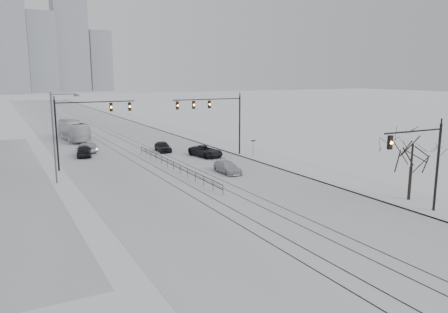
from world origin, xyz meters
TOP-DOWN VIEW (x-y plane):
  - ground at (0.00, 0.00)m, footprint 500.00×500.00m
  - road at (0.00, 60.00)m, footprint 22.00×260.00m
  - sidewalk_east at (13.50, 60.00)m, footprint 5.00×260.00m
  - curb at (11.05, 60.00)m, footprint 0.10×260.00m
  - tram_rails at (-0.00, 40.00)m, footprint 5.30×180.00m
  - skyline at (5.02, 273.63)m, footprint 96.00×48.00m
  - traffic_mast_near at (10.79, 6.00)m, footprint 6.10×0.37m
  - traffic_mast_ne at (8.15, 34.99)m, footprint 9.60×0.37m
  - traffic_mast_nw at (-8.52, 36.00)m, footprint 9.10×0.37m
  - street_light_west at (-12.20, 30.00)m, footprint 2.73×0.25m
  - bare_tree at (13.20, 9.00)m, footprint 4.40×4.40m
  - median_fence at (0.00, 30.00)m, footprint 0.06×24.00m
  - street_sign at (11.80, 32.00)m, footprint 0.70×0.06m
  - sedan_sb_inner at (-7.32, 43.56)m, footprint 2.72×4.93m
  - sedan_sb_outer at (-6.32, 46.54)m, footprint 2.13×4.33m
  - sedan_nb_front at (6.84, 35.85)m, footprint 3.40×5.70m
  - sedan_nb_right at (4.72, 25.89)m, footprint 1.83×4.42m
  - sedan_nb_far at (3.22, 42.24)m, footprint 2.02×4.33m
  - box_truck at (-6.05, 59.37)m, footprint 3.51×11.70m

SIDE VIEW (x-z plane):
  - ground at x=0.00m, z-range 0.00..0.00m
  - road at x=0.00m, z-range 0.00..0.02m
  - tram_rails at x=0.00m, z-range 0.02..0.03m
  - curb at x=11.05m, z-range 0.00..0.12m
  - sidewalk_east at x=13.50m, z-range 0.00..0.16m
  - median_fence at x=0.00m, z-range 0.03..1.03m
  - sedan_nb_right at x=4.72m, z-range 0.00..1.28m
  - sedan_sb_outer at x=-6.32m, z-range 0.00..1.37m
  - sedan_nb_far at x=3.22m, z-range 0.00..1.44m
  - sedan_nb_front at x=6.84m, z-range 0.00..1.48m
  - sedan_sb_inner at x=-7.32m, z-range 0.00..1.59m
  - street_sign at x=11.80m, z-range 0.41..2.81m
  - box_truck at x=-6.05m, z-range 0.00..3.21m
  - bare_tree at x=13.20m, z-range 1.44..7.54m
  - traffic_mast_near at x=10.79m, z-range 1.06..8.06m
  - street_light_west at x=-12.20m, z-range 0.71..9.71m
  - traffic_mast_nw at x=-8.52m, z-range 1.57..9.57m
  - traffic_mast_ne at x=8.15m, z-range 1.76..9.76m
  - skyline at x=5.02m, z-range -5.35..66.65m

